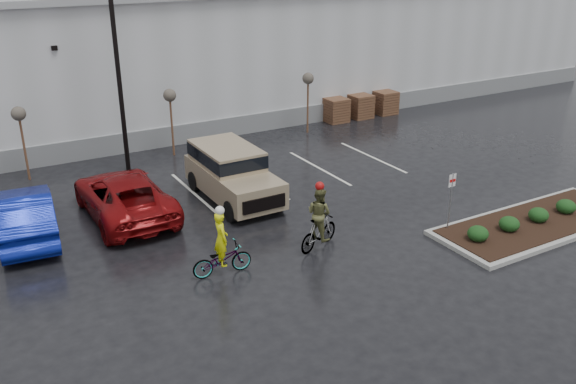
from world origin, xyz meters
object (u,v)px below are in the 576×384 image
car_blue (26,215)px  cyclist_olive (319,224)px  pallet_stack_a (336,110)px  cyclist_hivis (222,253)px  lamppost (115,40)px  sapling_west (19,118)px  car_red (124,196)px  fire_lane_sign (451,195)px  sapling_mid (170,99)px  pallet_stack_b (360,106)px  suv_tan (233,175)px  pallet_stack_c (385,102)px  sapling_east (308,82)px

car_blue → cyclist_olive: cyclist_olive is taller
pallet_stack_a → cyclist_hivis: (-12.69, -12.50, 0.03)m
lamppost → sapling_west: bearing=166.0°
cyclist_olive → car_red: bearing=19.2°
fire_lane_sign → pallet_stack_a: bearing=71.2°
sapling_mid → pallet_stack_b: (11.70, 1.00, -2.05)m
pallet_stack_b → cyclist_hivis: 19.06m
cyclist_hivis → lamppost: bearing=3.6°
sapling_west → fire_lane_sign: size_ratio=1.45×
cyclist_hivis → cyclist_olive: cyclist_olive is taller
lamppost → sapling_mid: (2.50, 1.00, -2.96)m
suv_tan → car_blue: bearing=175.7°
lamppost → pallet_stack_c: lamppost is taller
sapling_mid → sapling_east: size_ratio=1.00×
fire_lane_sign → sapling_east: bearing=80.2°
pallet_stack_b → car_red: bearing=-156.6°
sapling_mid → pallet_stack_c: bearing=4.2°
sapling_mid → pallet_stack_c: (13.50, 1.00, -2.05)m
car_blue → cyclist_hivis: size_ratio=2.24×
pallet_stack_b → fire_lane_sign: 15.23m
sapling_mid → cyclist_olive: 11.68m
lamppost → cyclist_olive: size_ratio=3.94×
lamppost → pallet_stack_c: (16.00, 2.00, -5.01)m
sapling_east → cyclist_olive: (-6.70, -11.50, -1.87)m
pallet_stack_a → suv_tan: (-9.86, -7.39, 0.35)m
sapling_west → suv_tan: sapling_west is taller
sapling_east → pallet_stack_b: sapling_east is taller
pallet_stack_a → cyclist_hivis: size_ratio=0.60×
suv_tan → car_red: bearing=171.6°
lamppost → sapling_mid: lamppost is taller
car_blue → car_red: car_blue is taller
car_blue → car_red: bearing=-174.0°
sapling_west → pallet_stack_b: size_ratio=2.37×
pallet_stack_a → cyclist_olive: (-9.20, -12.50, 0.18)m
fire_lane_sign → car_red: (-9.30, 7.02, -0.59)m
sapling_east → cyclist_hivis: bearing=-131.5°
sapling_west → sapling_mid: bearing=0.0°
sapling_west → pallet_stack_b: 18.34m
cyclist_olive → pallet_stack_b: bearing=-61.9°
sapling_west → pallet_stack_c: 20.13m
sapling_east → suv_tan: bearing=-139.0°
lamppost → cyclist_hivis: bearing=-91.0°
pallet_stack_b → car_blue: size_ratio=0.27×
car_blue → car_red: (3.39, 0.05, -0.03)m
sapling_east → car_red: size_ratio=0.55×
pallet_stack_b → car_blue: (-19.10, -6.83, 0.16)m
pallet_stack_b → sapling_east: bearing=-166.6°
sapling_mid → cyclist_olive: bearing=-86.0°
pallet_stack_a → suv_tan: 12.33m
pallet_stack_b → pallet_stack_c: size_ratio=1.00×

